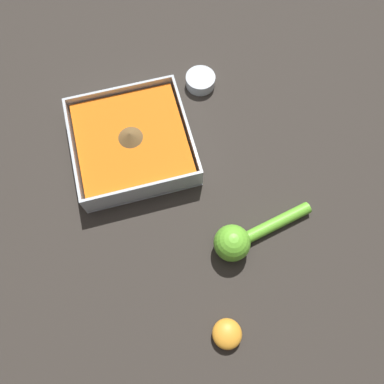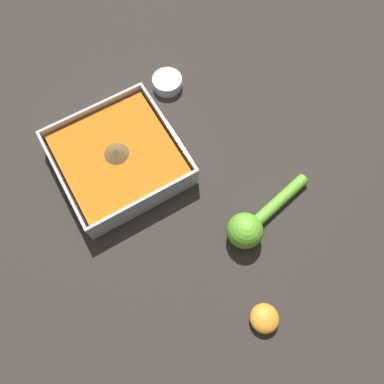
{
  "view_description": "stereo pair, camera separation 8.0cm",
  "coord_description": "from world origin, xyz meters",
  "px_view_note": "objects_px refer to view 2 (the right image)",
  "views": [
    {
      "loc": [
        -0.43,
        0.01,
        0.78
      ],
      "look_at": [
        -0.14,
        -0.06,
        0.03
      ],
      "focal_mm": 35.0,
      "sensor_mm": 36.0,
      "label": 1
    },
    {
      "loc": [
        -0.4,
        0.09,
        0.78
      ],
      "look_at": [
        -0.14,
        -0.06,
        0.03
      ],
      "focal_mm": 35.0,
      "sensor_mm": 36.0,
      "label": 2
    }
  ],
  "objects_px": {
    "lemon_squeezer": "(252,224)",
    "square_dish": "(119,159)",
    "spice_bowl": "(167,83)",
    "lemon_half": "(264,318)"
  },
  "relations": [
    {
      "from": "lemon_squeezer",
      "to": "square_dish",
      "type": "bearing_deg",
      "value": -70.14
    },
    {
      "from": "spice_bowl",
      "to": "lemon_squeezer",
      "type": "distance_m",
      "value": 0.42
    },
    {
      "from": "square_dish",
      "to": "lemon_squeezer",
      "type": "distance_m",
      "value": 0.33
    },
    {
      "from": "lemon_squeezer",
      "to": "lemon_half",
      "type": "relative_size",
      "value": 3.96
    },
    {
      "from": "spice_bowl",
      "to": "lemon_squeezer",
      "type": "bearing_deg",
      "value": 176.01
    },
    {
      "from": "spice_bowl",
      "to": "square_dish",
      "type": "bearing_deg",
      "value": 124.62
    },
    {
      "from": "square_dish",
      "to": "lemon_squeezer",
      "type": "height_order",
      "value": "lemon_squeezer"
    },
    {
      "from": "square_dish",
      "to": "spice_bowl",
      "type": "xyz_separation_m",
      "value": [
        0.14,
        -0.2,
        -0.01
      ]
    },
    {
      "from": "square_dish",
      "to": "lemon_half",
      "type": "relative_size",
      "value": 4.57
    },
    {
      "from": "square_dish",
      "to": "lemon_squeezer",
      "type": "bearing_deg",
      "value": -148.57
    }
  ]
}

